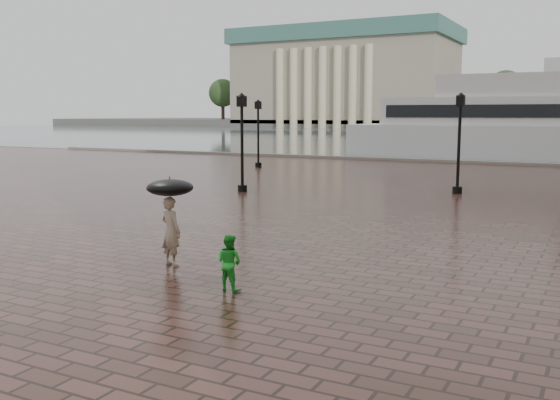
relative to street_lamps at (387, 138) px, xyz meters
name	(u,v)px	position (x,y,z in m)	size (l,w,h in m)	color
ground	(241,243)	(1.50, -17.50, -2.33)	(300.00, 300.00, 0.00)	#321E16
harbour_water	(545,137)	(1.50, 74.50, -2.33)	(240.00, 240.00, 0.00)	#41494F
quay_edge	(469,163)	(1.50, 14.50, -2.33)	(80.00, 0.60, 0.30)	slate
museum	(345,75)	(-53.50, 127.11, 11.58)	(57.00, 32.50, 26.00)	gray
street_lamps	(387,138)	(0.00, 0.00, 0.00)	(21.44, 14.44, 4.40)	black
adult_pedestrian	(171,231)	(1.44, -20.55, -1.50)	(0.60, 0.40, 1.66)	gray
child_pedestrian	(229,262)	(3.78, -21.68, -1.74)	(0.57, 0.44, 1.16)	green
ferry_near	(526,124)	(4.52, 21.24, 0.42)	(28.06, 7.54, 9.14)	silver
umbrella	(170,188)	(1.44, -20.55, -0.45)	(1.10, 1.10, 1.13)	black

